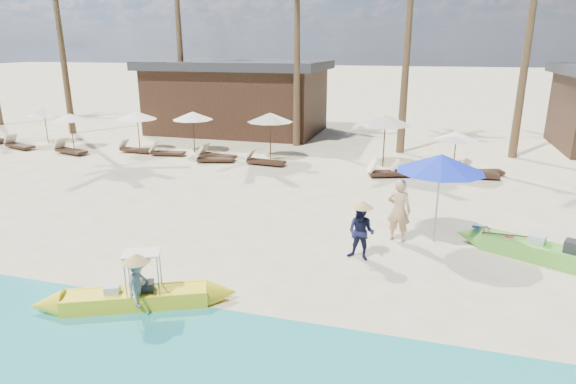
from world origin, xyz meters
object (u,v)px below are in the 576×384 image
(yellow_canoe, at_px, (136,298))
(blue_umbrella, at_px, (441,163))
(green_canoe, at_px, (554,255))
(tourist, at_px, (399,210))

(yellow_canoe, bearing_deg, blue_umbrella, 17.25)
(yellow_canoe, relative_size, blue_umbrella, 1.76)
(green_canoe, relative_size, blue_umbrella, 2.08)
(green_canoe, xyz_separation_m, yellow_canoe, (-8.80, -4.67, -0.04))
(green_canoe, xyz_separation_m, blue_umbrella, (-2.85, 0.60, 2.01))
(tourist, relative_size, blue_umbrella, 0.72)
(green_canoe, relative_size, tourist, 2.91)
(yellow_canoe, relative_size, tourist, 2.46)
(blue_umbrella, bearing_deg, tourist, -170.93)
(green_canoe, xyz_separation_m, tourist, (-3.84, 0.44, 0.65))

